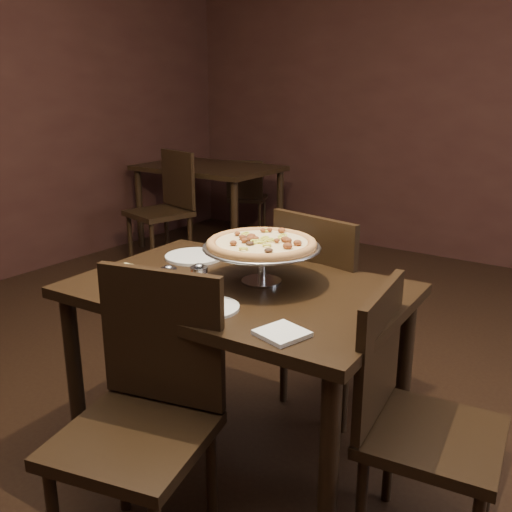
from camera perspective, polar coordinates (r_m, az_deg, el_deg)
The scene contains 16 objects.
room at distance 2.15m, azimuth -0.31°, elevation 12.65°, with size 6.04×7.04×2.84m.
dining_table at distance 2.28m, azimuth -1.76°, elevation -5.46°, with size 1.32×0.91×0.80m.
background_table at distance 5.56m, azimuth -4.76°, elevation 7.89°, with size 1.30×0.87×0.81m.
pizza_stand at distance 2.23m, azimuth 0.57°, elevation 1.18°, with size 0.47×0.47×0.19m.
parmesan_shaker at distance 2.16m, azimuth -5.69°, elevation -2.30°, with size 0.07×0.07×0.12m.
pepper_flake_shaker at distance 2.17m, azimuth -8.71°, elevation -2.37°, with size 0.06×0.06×0.11m.
packet_caddy at distance 2.35m, azimuth -12.55°, elevation -1.71°, with size 0.08×0.08×0.07m.
napkin_stack at distance 1.81m, azimuth 2.61°, elevation -7.73°, with size 0.14×0.14×0.01m, color white.
plate_left at distance 2.61m, azimuth -6.20°, elevation -0.04°, with size 0.26×0.26×0.01m, color white.
plate_near at distance 2.02m, azimuth -4.75°, elevation -5.15°, with size 0.22×0.22×0.01m, color white.
serving_spatula at distance 2.13m, azimuth -0.49°, elevation 0.25°, with size 0.15×0.15×0.02m.
chair_far at distance 2.75m, azimuth 7.36°, elevation -4.90°, with size 0.55×0.55×1.00m.
chair_near at distance 1.97m, azimuth -11.08°, elevation -14.77°, with size 0.55×0.55×0.98m.
chair_side at distance 2.03m, azimuth 15.29°, elevation -14.98°, with size 0.48×0.48×0.93m.
bg_chair_far at distance 6.08m, azimuth -0.93°, elevation 6.20°, with size 0.50×0.50×0.81m.
bg_chair_near at distance 5.07m, azimuth -8.97°, elevation 5.11°, with size 0.57×0.57×1.01m.
Camera 1 is at (1.30, -1.73, 1.56)m, focal length 40.00 mm.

